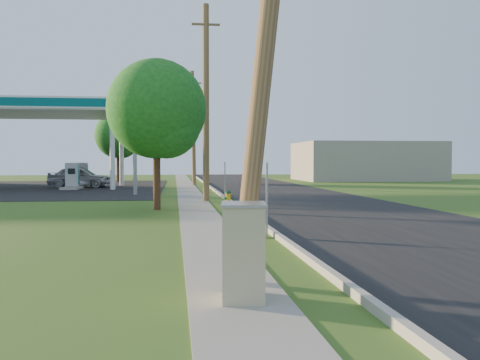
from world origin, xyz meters
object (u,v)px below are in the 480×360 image
at_px(hydrant_mid, 228,199).
at_px(car_silver, 80,177).
at_px(utility_pole_mid, 206,102).
at_px(utility_pole_far, 193,128).
at_px(hydrant_near, 258,222).
at_px(hydrant_far, 208,185).
at_px(fuel_pump_ne, 72,179).
at_px(fuel_pump_se, 82,177).
at_px(utility_cabinet, 243,252).
at_px(tree_lot, 119,137).
at_px(tree_verge, 159,113).
at_px(price_pylon, 134,103).

relative_size(hydrant_mid, car_silver, 0.16).
height_order(utility_pole_mid, utility_pole_far, utility_pole_mid).
bearing_deg(hydrant_near, utility_pole_far, 91.18).
relative_size(hydrant_mid, hydrant_far, 1.07).
distance_m(fuel_pump_ne, hydrant_far, 9.88).
bearing_deg(hydrant_far, fuel_pump_se, 148.45).
distance_m(hydrant_mid, utility_cabinet, 15.82).
bearing_deg(fuel_pump_ne, utility_pole_mid, -55.60).
bearing_deg(hydrant_near, fuel_pump_ne, 110.36).
xyz_separation_m(hydrant_near, hydrant_mid, (0.15, 9.36, -0.03)).
distance_m(hydrant_near, utility_cabinet, 6.52).
height_order(tree_lot, hydrant_near, tree_lot).
xyz_separation_m(tree_lot, hydrant_far, (7.65, -14.79, -4.00)).
bearing_deg(tree_verge, fuel_pump_se, 107.45).
distance_m(utility_pole_far, utility_cabinet, 37.31).
relative_size(hydrant_far, car_silver, 0.15).
bearing_deg(tree_verge, hydrant_mid, 17.96).
height_order(fuel_pump_ne, tree_verge, tree_verge).
distance_m(hydrant_far, car_silver, 10.50).
bearing_deg(utility_cabinet, fuel_pump_se, 102.97).
bearing_deg(car_silver, tree_verge, -151.13).
bearing_deg(hydrant_mid, tree_lot, 104.69).
bearing_deg(utility_pole_mid, utility_pole_far, 90.00).
distance_m(utility_pole_far, tree_lot, 10.43).
bearing_deg(tree_verge, car_silver, 108.41).
relative_size(fuel_pump_ne, fuel_pump_se, 1.00).
relative_size(fuel_pump_ne, tree_verge, 0.51).
bearing_deg(tree_lot, fuel_pump_se, -102.96).
distance_m(utility_pole_mid, car_silver, 18.20).
bearing_deg(utility_pole_mid, price_pylon, 125.34).
height_order(utility_pole_far, tree_lot, utility_pole_far).
xyz_separation_m(fuel_pump_se, hydrant_far, (9.68, -5.95, -0.37)).
relative_size(utility_pole_mid, utility_cabinet, 6.85).
distance_m(fuel_pump_ne, fuel_pump_se, 4.00).
bearing_deg(tree_lot, hydrant_near, -78.99).
distance_m(price_pylon, hydrant_near, 19.40).
height_order(utility_pole_mid, price_pylon, utility_pole_mid).
xyz_separation_m(utility_pole_mid, hydrant_far, (0.78, 11.05, -4.60)).
bearing_deg(fuel_pump_se, tree_lot, 77.04).
distance_m(utility_pole_mid, utility_pole_far, 18.00).
bearing_deg(utility_cabinet, price_pylon, 97.67).
distance_m(utility_pole_far, hydrant_near, 31.00).
bearing_deg(utility_pole_mid, car_silver, 119.64).
relative_size(hydrant_near, car_silver, 0.18).
xyz_separation_m(tree_verge, car_silver, (-6.56, 19.70, -3.22)).
height_order(tree_verge, hydrant_far, tree_verge).
bearing_deg(utility_pole_far, tree_verge, -95.65).
xyz_separation_m(utility_pole_mid, car_silver, (-8.76, 15.40, -4.15)).
xyz_separation_m(utility_pole_far, utility_cabinet, (-0.59, -37.08, -4.09)).
relative_size(tree_lot, hydrant_mid, 8.73).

